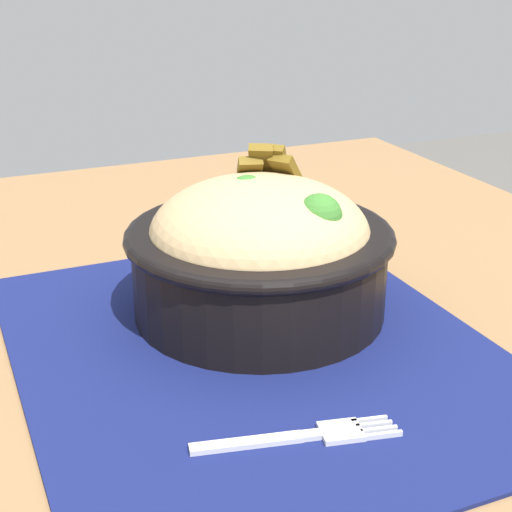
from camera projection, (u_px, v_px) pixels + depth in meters
table at (286, 422)px, 0.63m from camera, size 1.11×0.84×0.74m
placemat at (255, 351)px, 0.59m from camera, size 0.42×0.35×0.00m
bowl at (256, 251)px, 0.62m from camera, size 0.22×0.22×0.13m
fork at (306, 436)px, 0.48m from camera, size 0.04×0.13×0.00m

